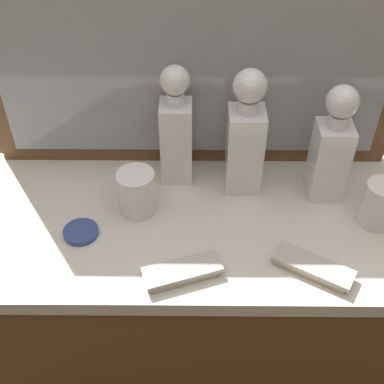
% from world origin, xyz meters
% --- Properties ---
extents(dresser, '(1.31, 0.47, 0.90)m').
position_xyz_m(dresser, '(0.00, 0.00, 0.45)').
color(dresser, brown).
rests_on(dresser, ground_plane).
extents(dresser_mirror, '(0.97, 0.03, 0.61)m').
position_xyz_m(dresser_mirror, '(0.00, 0.22, 1.21)').
color(dresser_mirror, brown).
rests_on(dresser_mirror, dresser).
extents(crystal_decanter_far_left, '(0.08, 0.08, 0.31)m').
position_xyz_m(crystal_decanter_far_left, '(0.12, 0.12, 1.02)').
color(crystal_decanter_far_left, white).
rests_on(crystal_decanter_far_left, dresser).
extents(crystal_decanter_rear, '(0.07, 0.07, 0.30)m').
position_xyz_m(crystal_decanter_rear, '(-0.04, 0.15, 1.02)').
color(crystal_decanter_rear, white).
rests_on(crystal_decanter_rear, dresser).
extents(crystal_decanter_center, '(0.08, 0.08, 0.29)m').
position_xyz_m(crystal_decanter_center, '(0.31, 0.09, 1.01)').
color(crystal_decanter_center, white).
rests_on(crystal_decanter_center, dresser).
extents(crystal_tumbler_center, '(0.08, 0.08, 0.10)m').
position_xyz_m(crystal_tumbler_center, '(-0.12, 0.03, 0.95)').
color(crystal_tumbler_center, white).
rests_on(crystal_tumbler_center, dresser).
extents(crystal_tumbler_far_left, '(0.07, 0.07, 0.11)m').
position_xyz_m(crystal_tumbler_far_left, '(0.41, -0.01, 0.95)').
color(crystal_tumbler_far_left, white).
rests_on(crystal_tumbler_far_left, dresser).
extents(silver_brush_rear, '(0.17, 0.10, 0.02)m').
position_xyz_m(silver_brush_rear, '(-0.02, -0.16, 0.91)').
color(silver_brush_rear, '#B7A88C').
rests_on(silver_brush_rear, dresser).
extents(silver_brush_right, '(0.17, 0.13, 0.02)m').
position_xyz_m(silver_brush_right, '(0.25, -0.15, 0.91)').
color(silver_brush_right, '#B7A88C').
rests_on(silver_brush_right, dresser).
extents(porcelain_dish, '(0.08, 0.08, 0.01)m').
position_xyz_m(porcelain_dish, '(-0.24, -0.05, 0.91)').
color(porcelain_dish, '#33478C').
rests_on(porcelain_dish, dresser).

